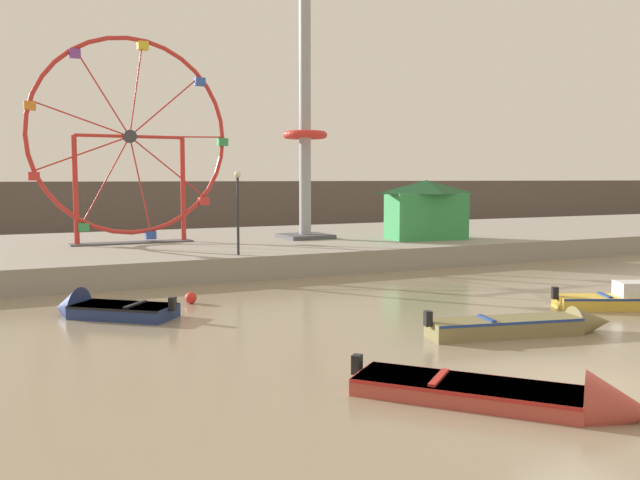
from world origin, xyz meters
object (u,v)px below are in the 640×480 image
(ferris_wheel_red_frame, at_px, (130,140))
(motorboat_olive_wood, at_px, (532,325))
(carnival_booth_green_kiosk, at_px, (426,209))
(drop_tower_steel_tower, at_px, (305,128))
(mooring_buoy_orange, at_px, (191,298))
(promenade_lamp_near, at_px, (238,200))
(motorboat_faded_red, at_px, (531,398))
(motorboat_navy_blue, at_px, (100,309))

(ferris_wheel_red_frame, bearing_deg, motorboat_olive_wood, -71.87)
(ferris_wheel_red_frame, xyz_separation_m, carnival_booth_green_kiosk, (16.05, -4.99, -3.83))
(ferris_wheel_red_frame, relative_size, drop_tower_steel_tower, 0.72)
(carnival_booth_green_kiosk, relative_size, mooring_buoy_orange, 11.36)
(drop_tower_steel_tower, distance_m, promenade_lamp_near, 10.21)
(motorboat_faded_red, distance_m, carnival_booth_green_kiosk, 26.67)
(carnival_booth_green_kiosk, bearing_deg, ferris_wheel_red_frame, 167.64)
(promenade_lamp_near, bearing_deg, motorboat_faded_red, -91.89)
(carnival_booth_green_kiosk, xyz_separation_m, mooring_buoy_orange, (-16.44, -8.47, -2.68))
(promenade_lamp_near, distance_m, mooring_buoy_orange, 7.49)
(motorboat_olive_wood, xyz_separation_m, ferris_wheel_red_frame, (-7.49, 22.88, 6.45))
(motorboat_faded_red, height_order, promenade_lamp_near, promenade_lamp_near)
(motorboat_navy_blue, bearing_deg, drop_tower_steel_tower, -95.64)
(ferris_wheel_red_frame, relative_size, mooring_buoy_orange, 25.52)
(motorboat_navy_blue, distance_m, carnival_booth_green_kiosk, 22.14)
(motorboat_olive_wood, distance_m, motorboat_faded_red, 6.94)
(ferris_wheel_red_frame, bearing_deg, promenade_lamp_near, -66.95)
(motorboat_faded_red, distance_m, drop_tower_steel_tower, 28.64)
(ferris_wheel_red_frame, distance_m, carnival_booth_green_kiosk, 17.24)
(motorboat_navy_blue, bearing_deg, carnival_booth_green_kiosk, -114.07)
(mooring_buoy_orange, bearing_deg, promenade_lamp_near, 55.40)
(drop_tower_steel_tower, height_order, promenade_lamp_near, drop_tower_steel_tower)
(promenade_lamp_near, xyz_separation_m, mooring_buoy_orange, (-3.78, -5.48, -3.44))
(motorboat_olive_wood, bearing_deg, ferris_wheel_red_frame, 120.66)
(promenade_lamp_near, height_order, mooring_buoy_orange, promenade_lamp_near)
(motorboat_olive_wood, bearing_deg, promenade_lamp_near, 117.90)
(motorboat_faded_red, height_order, ferris_wheel_red_frame, ferris_wheel_red_frame)
(motorboat_navy_blue, xyz_separation_m, mooring_buoy_orange, (3.40, 1.00, -0.02))
(motorboat_olive_wood, distance_m, drop_tower_steel_tower, 23.00)
(motorboat_olive_wood, xyz_separation_m, promenade_lamp_near, (-4.09, 14.90, 3.37))
(carnival_booth_green_kiosk, bearing_deg, promenade_lamp_near, -161.79)
(motorboat_olive_wood, xyz_separation_m, mooring_buoy_orange, (-7.87, 9.42, -0.07))
(ferris_wheel_red_frame, distance_m, drop_tower_steel_tower, 10.07)
(motorboat_olive_wood, height_order, ferris_wheel_red_frame, ferris_wheel_red_frame)
(promenade_lamp_near, bearing_deg, motorboat_olive_wood, -74.64)
(motorboat_olive_wood, bearing_deg, mooring_buoy_orange, 142.44)
(ferris_wheel_red_frame, xyz_separation_m, mooring_buoy_orange, (-0.38, -13.46, -6.51))
(ferris_wheel_red_frame, xyz_separation_m, drop_tower_steel_tower, (9.95, -1.22, 0.88))
(motorboat_navy_blue, xyz_separation_m, promenade_lamp_near, (7.18, 6.48, 3.42))
(motorboat_faded_red, height_order, mooring_buoy_orange, motorboat_faded_red)
(ferris_wheel_red_frame, height_order, drop_tower_steel_tower, drop_tower_steel_tower)
(motorboat_navy_blue, bearing_deg, promenade_lamp_near, -97.53)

